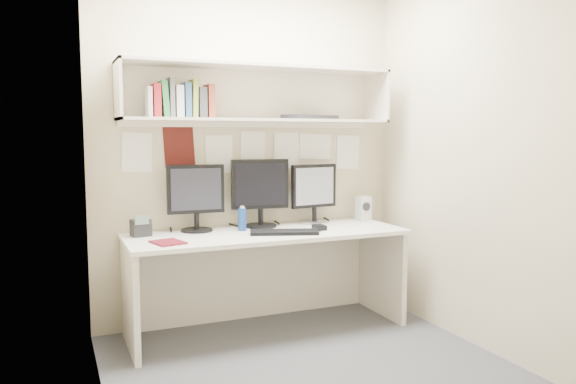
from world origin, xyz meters
name	(u,v)px	position (x,y,z in m)	size (l,w,h in m)	color
floor	(304,363)	(0.00, 0.00, 0.00)	(2.40, 2.00, 0.01)	#444449
wall_back	(250,151)	(0.00, 1.00, 1.30)	(2.40, 0.02, 2.60)	#BEB191
wall_front	(400,163)	(0.00, -1.00, 1.30)	(2.40, 0.02, 2.60)	#BEB191
wall_left	(96,159)	(-1.20, 0.00, 1.30)	(0.02, 2.00, 2.60)	#BEB191
wall_right	(463,153)	(1.20, 0.00, 1.30)	(0.02, 2.00, 2.60)	#BEB191
desk	(267,281)	(0.00, 0.65, 0.37)	(2.00, 0.70, 0.73)	silver
overhead_hutch	(256,94)	(0.00, 0.86, 1.72)	(2.00, 0.38, 0.40)	beige
pinned_papers	(251,158)	(0.00, 0.99, 1.25)	(1.92, 0.01, 0.48)	white
monitor_left	(196,195)	(-0.46, 0.87, 0.99)	(0.41, 0.23, 0.48)	black
monitor_center	(260,191)	(0.03, 0.87, 1.00)	(0.44, 0.24, 0.51)	black
monitor_right	(314,191)	(0.48, 0.87, 0.98)	(0.40, 0.22, 0.46)	#A5A5AA
keyboard	(284,232)	(0.08, 0.52, 0.74)	(0.48, 0.17, 0.02)	black
mouse	(319,227)	(0.38, 0.58, 0.75)	(0.07, 0.12, 0.04)	black
speaker	(363,208)	(0.91, 0.84, 0.83)	(0.10, 0.11, 0.20)	#BABAB5
blue_bottle	(242,219)	(-0.15, 0.75, 0.82)	(0.06, 0.06, 0.18)	navy
maroon_notebook	(168,242)	(-0.74, 0.49, 0.74)	(0.18, 0.22, 0.01)	maroon
desk_phone	(141,228)	(-0.86, 0.82, 0.79)	(0.14, 0.13, 0.15)	black
book_stack	(180,101)	(-0.57, 0.81, 1.66)	(0.46, 0.17, 0.27)	beige
hutch_tray	(310,117)	(0.42, 0.82, 1.56)	(0.46, 0.18, 0.03)	black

